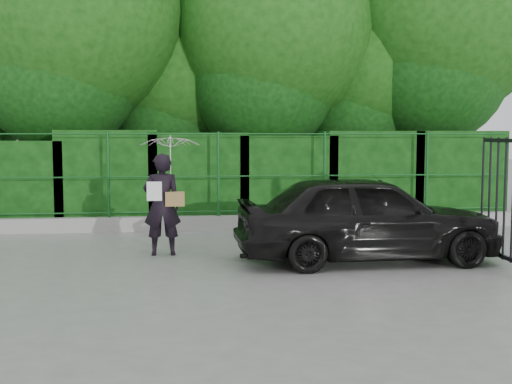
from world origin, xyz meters
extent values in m
plane|color=gray|center=(0.00, 0.00, 0.00)|extent=(80.00, 80.00, 0.00)
cube|color=#9E9E99|center=(0.00, 4.50, 0.15)|extent=(14.00, 0.25, 0.30)
cylinder|color=#134B1B|center=(-1.90, 4.50, 1.20)|extent=(0.06, 0.06, 1.80)
cylinder|color=#134B1B|center=(0.40, 4.50, 1.20)|extent=(0.06, 0.06, 1.80)
cylinder|color=#134B1B|center=(2.70, 4.50, 1.20)|extent=(0.06, 0.06, 1.80)
cylinder|color=#134B1B|center=(5.00, 4.50, 1.20)|extent=(0.06, 0.06, 1.80)
cylinder|color=#134B1B|center=(0.00, 4.50, 0.40)|extent=(13.60, 0.03, 0.03)
cylinder|color=#134B1B|center=(0.00, 4.50, 1.15)|extent=(13.60, 0.03, 0.03)
cylinder|color=#134B1B|center=(0.00, 4.50, 2.05)|extent=(13.60, 0.03, 0.03)
cube|color=black|center=(-4.00, 5.50, 0.95)|extent=(2.20, 1.20, 1.90)
cube|color=black|center=(-2.00, 5.50, 1.07)|extent=(2.20, 1.20, 2.13)
cube|color=black|center=(0.00, 5.50, 1.04)|extent=(2.20, 1.20, 2.08)
cube|color=black|center=(2.00, 5.50, 1.01)|extent=(2.20, 1.20, 2.01)
cube|color=black|center=(4.00, 5.50, 1.06)|extent=(2.20, 1.20, 2.12)
cube|color=black|center=(6.00, 5.50, 1.06)|extent=(2.20, 1.20, 2.12)
cylinder|color=black|center=(-3.00, 7.20, 2.25)|extent=(0.36, 0.36, 4.50)
sphere|color=#14470F|center=(-3.00, 7.20, 4.95)|extent=(5.40, 5.40, 5.40)
cylinder|color=black|center=(-0.50, 8.50, 1.62)|extent=(0.36, 0.36, 3.25)
sphere|color=#14470F|center=(-0.50, 8.50, 3.58)|extent=(3.90, 3.90, 3.90)
cylinder|color=black|center=(2.00, 7.50, 2.12)|extent=(0.36, 0.36, 4.25)
sphere|color=#14470F|center=(2.00, 7.50, 4.68)|extent=(5.10, 5.10, 5.10)
cylinder|color=black|center=(4.50, 8.20, 1.75)|extent=(0.36, 0.36, 3.50)
sphere|color=#14470F|center=(4.50, 8.20, 3.85)|extent=(4.20, 4.20, 4.20)
cylinder|color=black|center=(6.50, 7.80, 2.38)|extent=(0.36, 0.36, 4.75)
sphere|color=#14470F|center=(6.50, 7.80, 5.23)|extent=(5.70, 5.70, 5.70)
cube|color=black|center=(4.60, -0.05, 0.15)|extent=(0.05, 2.00, 0.06)
cylinder|color=black|center=(4.60, 0.25, 1.05)|extent=(0.04, 0.04, 1.90)
cylinder|color=black|center=(4.60, 0.50, 1.05)|extent=(0.04, 0.04, 1.90)
cylinder|color=black|center=(4.60, 0.75, 1.05)|extent=(0.04, 0.04, 1.90)
cylinder|color=black|center=(4.60, 1.00, 1.05)|extent=(0.04, 0.04, 1.90)
imported|color=black|center=(-0.70, 1.75, 0.86)|extent=(0.64, 0.42, 1.73)
imported|color=white|center=(-0.55, 1.80, 1.58)|extent=(1.00, 1.02, 0.92)
cube|color=olive|center=(-0.48, 1.67, 0.96)|extent=(0.32, 0.15, 0.24)
cube|color=white|center=(-0.82, 1.63, 1.10)|extent=(0.25, 0.02, 0.32)
imported|color=black|center=(2.59, 0.85, 0.72)|extent=(4.26, 1.84, 1.43)
camera|label=1|loc=(-0.31, -9.11, 2.05)|focal=45.00mm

